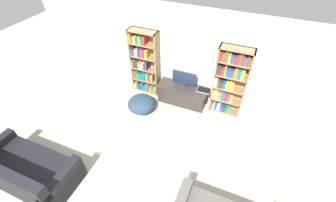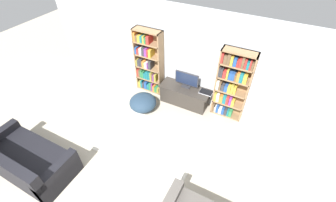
# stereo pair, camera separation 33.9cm
# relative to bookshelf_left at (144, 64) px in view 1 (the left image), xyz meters

# --- Properties ---
(wall_back) EXTENTS (8.80, 0.06, 2.60)m
(wall_back) POSITION_rel_bookshelf_left_xyz_m (1.10, 0.18, 0.41)
(wall_back) COLOR silver
(wall_back) RESTS_ON ground_plane
(bookshelf_left) EXTENTS (0.81, 0.30, 1.90)m
(bookshelf_left) POSITION_rel_bookshelf_left_xyz_m (0.00, 0.00, 0.00)
(bookshelf_left) COLOR #93704C
(bookshelf_left) RESTS_ON ground_plane
(bookshelf_right) EXTENTS (0.81, 0.30, 1.90)m
(bookshelf_right) POSITION_rel_bookshelf_left_xyz_m (2.37, -0.00, 0.08)
(bookshelf_right) COLOR #93704C
(bookshelf_right) RESTS_ON ground_plane
(tv_stand) EXTENTS (1.39, 0.52, 0.53)m
(tv_stand) POSITION_rel_bookshelf_left_xyz_m (1.22, -0.14, -0.62)
(tv_stand) COLOR #332D28
(tv_stand) RESTS_ON ground_plane
(television) EXTENTS (0.66, 0.16, 0.45)m
(television) POSITION_rel_bookshelf_left_xyz_m (1.22, -0.07, -0.12)
(television) COLOR #2D2D33
(television) RESTS_ON tv_stand
(laptop) EXTENTS (0.35, 0.24, 0.03)m
(laptop) POSITION_rel_bookshelf_left_xyz_m (1.79, -0.06, -0.35)
(laptop) COLOR #B7B7BC
(laptop) RESTS_ON tv_stand
(area_rug) EXTENTS (2.39, 1.52, 0.02)m
(area_rug) POSITION_rel_bookshelf_left_xyz_m (1.02, -1.84, -0.88)
(area_rug) COLOR beige
(area_rug) RESTS_ON ground_plane
(couch_left_sectional) EXTENTS (1.96, 0.96, 0.87)m
(couch_left_sectional) POSITION_rel_bookshelf_left_xyz_m (-0.83, -3.59, -0.60)
(couch_left_sectional) COLOR black
(couch_left_sectional) RESTS_ON ground_plane
(beanbag_ottoman) EXTENTS (0.74, 0.74, 0.43)m
(beanbag_ottoman) POSITION_rel_bookshelf_left_xyz_m (0.30, -0.87, -0.68)
(beanbag_ottoman) COLOR #23384C
(beanbag_ottoman) RESTS_ON ground_plane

